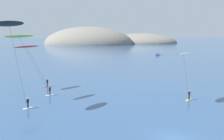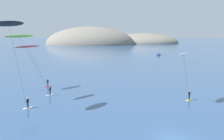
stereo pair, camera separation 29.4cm
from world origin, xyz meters
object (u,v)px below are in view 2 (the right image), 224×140
(kitesurfer_red, at_px, (29,50))
(kitesurfer_lime, at_px, (23,42))
(kitesurfer_black, at_px, (10,30))
(sailboat_far, at_px, (159,54))
(kitesurfer_white, at_px, (184,58))

(kitesurfer_red, distance_m, kitesurfer_lime, 8.71)
(kitesurfer_black, bearing_deg, kitesurfer_red, 98.44)
(sailboat_far, xyz_separation_m, kitesurfer_red, (-35.64, -70.39, 7.35))
(kitesurfer_white, distance_m, kitesurfer_lime, 26.56)
(sailboat_far, relative_size, kitesurfer_white, 0.71)
(sailboat_far, bearing_deg, kitesurfer_red, -116.85)
(kitesurfer_black, xyz_separation_m, kitesurfer_lime, (-0.58, 6.66, -2.07))
(kitesurfer_red, relative_size, kitesurfer_black, 0.67)
(kitesurfer_black, distance_m, kitesurfer_lime, 6.99)
(sailboat_far, distance_m, kitesurfer_lime, 86.25)
(kitesurfer_lime, bearing_deg, kitesurfer_white, -2.24)
(kitesurfer_white, bearing_deg, kitesurfer_red, 161.55)
(kitesurfer_white, height_order, kitesurfer_lime, kitesurfer_lime)
(kitesurfer_white, relative_size, kitesurfer_black, 0.63)
(sailboat_far, xyz_separation_m, kitesurfer_lime, (-34.00, -78.72, 9.30))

